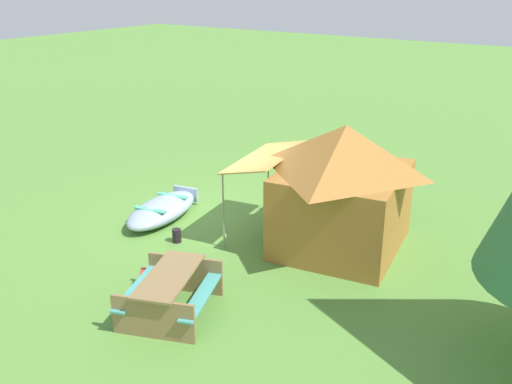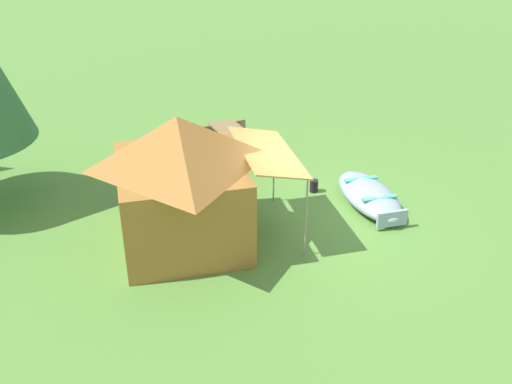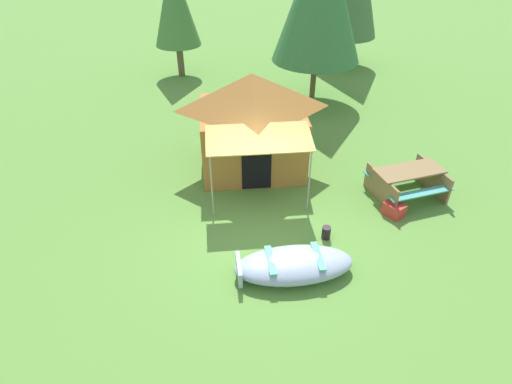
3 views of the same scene
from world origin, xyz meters
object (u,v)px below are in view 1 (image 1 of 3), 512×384
(picnic_table, at_px, (170,289))
(cooler_box, at_px, (153,279))
(beached_rowboat, at_px, (162,209))
(fuel_can, at_px, (177,236))
(canvas_cabin_tent, at_px, (343,186))

(picnic_table, bearing_deg, cooler_box, -118.11)
(beached_rowboat, xyz_separation_m, fuel_can, (0.77, 1.15, -0.09))
(canvas_cabin_tent, xyz_separation_m, cooler_box, (3.57, -2.13, -1.24))
(beached_rowboat, bearing_deg, fuel_can, 56.19)
(beached_rowboat, relative_size, cooler_box, 5.53)
(beached_rowboat, distance_m, picnic_table, 4.19)
(cooler_box, bearing_deg, picnic_table, 61.89)
(picnic_table, height_order, fuel_can, picnic_table)
(picnic_table, bearing_deg, fuel_can, -140.26)
(beached_rowboat, distance_m, cooler_box, 3.24)
(picnic_table, relative_size, cooler_box, 4.52)
(beached_rowboat, xyz_separation_m, cooler_box, (2.48, 2.08, -0.08))
(beached_rowboat, xyz_separation_m, canvas_cabin_tent, (-1.09, 4.21, 1.16))
(cooler_box, height_order, fuel_can, cooler_box)
(canvas_cabin_tent, bearing_deg, beached_rowboat, -75.50)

